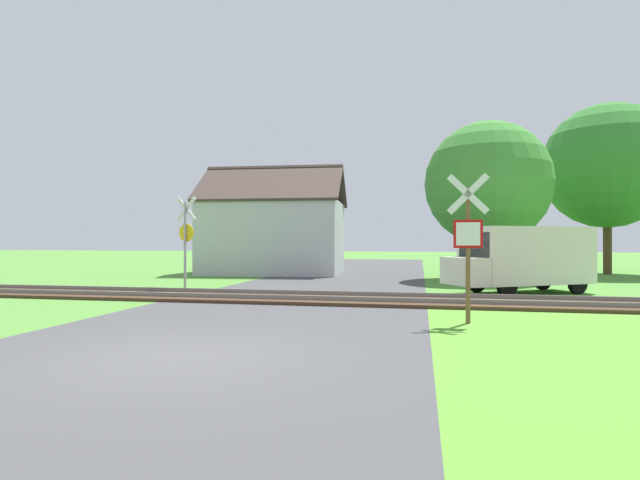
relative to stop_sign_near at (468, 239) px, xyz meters
The scene contains 9 objects.
ground_plane 6.42m from the stop_sign_near, 138.59° to the right, with size 160.00×160.00×0.00m, color #4C8433.
road_asphalt 5.38m from the stop_sign_near, 155.83° to the right, with size 7.60×80.00×0.01m, color #424244.
rail_track 6.02m from the stop_sign_near, 143.33° to the left, with size 60.00×2.60×0.22m.
stop_sign_near is the anchor object (origin of this frame).
crossing_sign_far 10.40m from the stop_sign_near, 150.54° to the left, with size 0.85×0.28×3.32m.
house 17.90m from the stop_sign_near, 119.93° to the left, with size 8.01×6.42×5.96m.
tree_far 20.41m from the stop_sign_near, 64.03° to the left, with size 6.62×6.62×9.09m.
tree_right 13.05m from the stop_sign_near, 81.03° to the left, with size 5.62×5.62×7.20m.
mail_truck 7.22m from the stop_sign_near, 70.83° to the left, with size 5.16×4.08×2.24m.
Camera 1 is at (3.63, -6.97, 1.75)m, focal length 28.00 mm.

